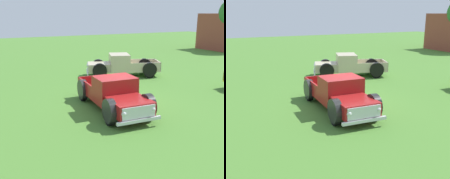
# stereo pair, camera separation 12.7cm
# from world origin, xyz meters

# --- Properties ---
(ground_plane) EXTENTS (80.00, 80.00, 0.00)m
(ground_plane) POSITION_xyz_m (0.00, 0.00, 0.00)
(ground_plane) COLOR #477A2D
(pickup_truck_foreground) EXTENTS (5.13, 2.20, 1.54)m
(pickup_truck_foreground) POSITION_xyz_m (0.92, -0.58, 0.73)
(pickup_truck_foreground) COLOR maroon
(pickup_truck_foreground) RESTS_ON ground_plane
(pickup_truck_behind_left) EXTENTS (3.37, 5.24, 1.51)m
(pickup_truck_behind_left) POSITION_xyz_m (-5.27, 2.84, 0.72)
(pickup_truck_behind_left) COLOR #C6B793
(pickup_truck_behind_left) RESTS_ON ground_plane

